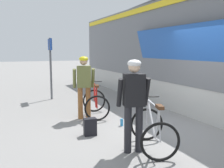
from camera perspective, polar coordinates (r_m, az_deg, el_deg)
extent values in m
plane|color=gray|center=(6.07, 11.44, -10.83)|extent=(80.00, 80.00, 0.00)
cube|color=#2356B2|center=(7.39, 16.70, 6.55)|extent=(0.47, 4.81, 1.65)
cube|color=black|center=(8.44, 10.88, 9.92)|extent=(0.04, 1.10, 0.80)
cylinder|color=#232328|center=(4.69, 3.71, -10.52)|extent=(0.14, 0.14, 0.90)
cylinder|color=#232328|center=(4.75, 6.32, -10.31)|extent=(0.14, 0.14, 0.90)
cube|color=black|center=(4.54, 5.14, -1.40)|extent=(0.42, 0.32, 0.60)
cylinder|color=black|center=(4.52, 1.82, -2.05)|extent=(0.14, 0.27, 0.56)
cylinder|color=black|center=(4.67, 8.06, -1.82)|extent=(0.14, 0.27, 0.56)
sphere|color=beige|center=(4.49, 5.20, 4.02)|extent=(0.22, 0.22, 0.22)
ellipsoid|color=white|center=(4.49, 5.21, 4.79)|extent=(0.31, 0.32, 0.14)
cylinder|color=#935B2D|center=(6.97, -7.37, -4.45)|extent=(0.14, 0.14, 0.90)
cylinder|color=#935B2D|center=(6.98, -5.57, -4.39)|extent=(0.14, 0.14, 0.90)
cube|color=olive|center=(6.85, -6.56, 1.72)|extent=(0.42, 0.32, 0.60)
cylinder|color=olive|center=(6.88, -8.74, 1.28)|extent=(0.15, 0.27, 0.56)
cylinder|color=olive|center=(6.92, -4.44, 1.39)|extent=(0.15, 0.27, 0.56)
sphere|color=tan|center=(6.82, -6.62, 5.31)|extent=(0.22, 0.22, 0.22)
ellipsoid|color=yellow|center=(6.82, -6.63, 5.82)|extent=(0.31, 0.32, 0.14)
torus|color=black|center=(5.36, 8.07, -9.28)|extent=(0.69, 0.27, 0.71)
torus|color=black|center=(4.43, 11.18, -13.09)|extent=(0.69, 0.27, 0.71)
cylinder|color=silver|center=(4.96, 9.08, -7.73)|extent=(0.25, 0.62, 0.63)
cylinder|color=silver|center=(4.78, 9.51, -4.62)|extent=(0.31, 0.82, 0.04)
cylinder|color=silver|center=(4.57, 10.41, -9.14)|extent=(0.13, 0.27, 0.62)
cylinder|color=silver|center=(4.60, 10.53, -12.63)|extent=(0.14, 0.35, 0.08)
cylinder|color=silver|center=(4.40, 11.05, -9.47)|extent=(0.07, 0.14, 0.56)
cylinder|color=silver|center=(5.27, 8.19, -6.49)|extent=(0.06, 0.09, 0.55)
cylinder|color=black|center=(5.17, 8.33, -2.96)|extent=(0.46, 0.18, 0.02)
cube|color=#4C2D19|center=(4.34, 11.05, -5.26)|extent=(0.17, 0.26, 0.06)
torus|color=black|center=(7.73, -4.18, -3.89)|extent=(0.70, 0.23, 0.71)
torus|color=black|center=(6.74, -3.46, -5.64)|extent=(0.70, 0.23, 0.71)
cylinder|color=red|center=(7.34, -3.97, -2.55)|extent=(0.21, 0.63, 0.63)
cylinder|color=red|center=(7.17, -3.91, -0.35)|extent=(0.26, 0.83, 0.04)
cylinder|color=red|center=(6.92, -3.66, -3.18)|extent=(0.11, 0.28, 0.62)
cylinder|color=red|center=(6.92, -3.59, -5.51)|extent=(0.12, 0.36, 0.08)
cylinder|color=red|center=(6.74, -3.52, -3.25)|extent=(0.06, 0.14, 0.56)
cylinder|color=red|center=(7.66, -4.18, -1.91)|extent=(0.05, 0.09, 0.55)
cylinder|color=black|center=(7.58, -4.19, 0.55)|extent=(0.47, 0.15, 0.02)
cube|color=#4C2D19|center=(6.72, -3.57, -0.48)|extent=(0.16, 0.26, 0.06)
cube|color=black|center=(5.68, -5.11, -9.89)|extent=(0.30, 0.21, 0.40)
cylinder|color=#338CCC|center=(6.36, 2.28, -8.91)|extent=(0.07, 0.07, 0.18)
cylinder|color=#595B60|center=(9.90, -14.06, 3.42)|extent=(0.08, 0.08, 2.40)
cube|color=#193F99|center=(9.87, -14.25, 8.92)|extent=(0.04, 0.70, 0.44)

